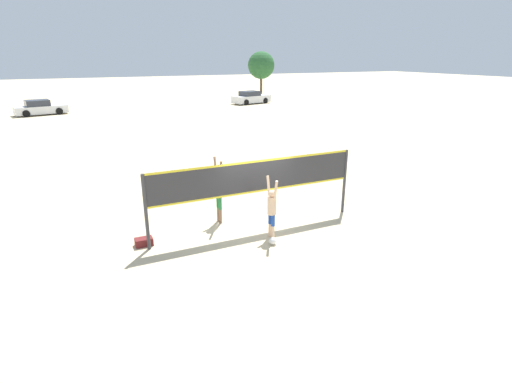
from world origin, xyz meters
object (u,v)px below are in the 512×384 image
(player_blocker, at_px, (219,189))
(tree_left_cluster, at_px, (261,65))
(parked_car_near, at_px, (40,108))
(gear_bag, at_px, (144,242))
(parked_car_mid, at_px, (251,98))
(volleyball_net, at_px, (256,181))
(volleyball, at_px, (273,241))
(player_spiker, at_px, (272,207))

(player_blocker, height_order, tree_left_cluster, tree_left_cluster)
(player_blocker, relative_size, parked_car_near, 0.47)
(gear_bag, xyz_separation_m, parked_car_mid, (18.38, 32.53, 0.53))
(volleyball_net, bearing_deg, parked_car_mid, 65.82)
(volleyball_net, distance_m, player_blocker, 1.45)
(tree_left_cluster, bearing_deg, volleyball_net, -116.04)
(gear_bag, height_order, parked_car_near, parked_car_near)
(volleyball, height_order, gear_bag, gear_bag)
(gear_bag, bearing_deg, volleyball_net, -4.79)
(volleyball_net, distance_m, player_spiker, 1.07)
(volleyball, relative_size, gear_bag, 0.44)
(player_spiker, distance_m, tree_left_cluster, 42.98)
(parked_car_mid, height_order, tree_left_cluster, tree_left_cluster)
(volleyball_net, distance_m, parked_car_near, 33.86)
(tree_left_cluster, bearing_deg, parked_car_near, -169.39)
(volleyball, xyz_separation_m, gear_bag, (-3.59, 1.61, 0.00))
(volleyball_net, bearing_deg, gear_bag, 175.21)
(parked_car_near, relative_size, tree_left_cluster, 0.82)
(parked_car_near, bearing_deg, player_blocker, -89.68)
(parked_car_mid, bearing_deg, player_spiker, -127.08)
(volleyball_net, xyz_separation_m, parked_car_mid, (14.74, 32.83, -1.01))
(volleyball_net, height_order, player_spiker, volleyball_net)
(player_spiker, relative_size, gear_bag, 3.78)
(gear_bag, distance_m, tree_left_cluster, 43.79)
(player_spiker, xyz_separation_m, player_blocker, (-1.06, 1.88, 0.17))
(player_spiker, xyz_separation_m, volleyball, (-0.18, -0.45, -0.92))
(gear_bag, relative_size, parked_car_near, 0.11)
(volleyball_net, bearing_deg, tree_left_cluster, 63.96)
(gear_bag, height_order, tree_left_cluster, tree_left_cluster)
(volleyball, bearing_deg, volleyball_net, 87.98)
(parked_car_near, height_order, tree_left_cluster, tree_left_cluster)
(gear_bag, height_order, parked_car_mid, parked_car_mid)
(gear_bag, distance_m, parked_car_near, 32.92)
(tree_left_cluster, bearing_deg, volleyball, -115.34)
(player_blocker, distance_m, tree_left_cluster, 41.76)
(parked_car_near, bearing_deg, player_spiker, -88.59)
(volleyball, bearing_deg, player_spiker, 67.64)
(volleyball_net, xyz_separation_m, player_spiker, (0.14, -0.86, -0.63))
(player_spiker, height_order, volleyball, player_spiker)
(volleyball_net, relative_size, parked_car_near, 1.48)
(volleyball_net, distance_m, volleyball, 2.03)
(player_blocker, relative_size, tree_left_cluster, 0.38)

